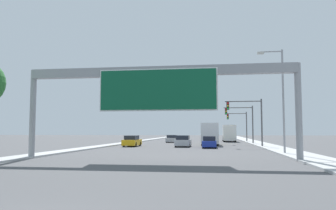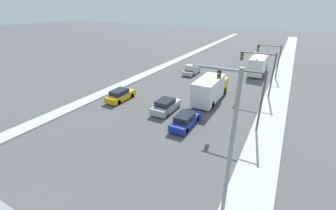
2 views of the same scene
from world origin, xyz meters
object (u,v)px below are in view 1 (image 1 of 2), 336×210
at_px(truck_box_secondary, 229,133).
at_px(traffic_light_far_intersection, 240,122).
at_px(car_far_center, 132,141).
at_px(car_mid_right, 209,142).
at_px(street_lamp_right, 280,93).
at_px(truck_box_primary, 210,134).
at_px(traffic_light_near_intersection, 250,114).
at_px(car_near_left, 172,139).
at_px(sign_gantry, 158,85).
at_px(car_near_right, 183,141).
at_px(traffic_light_mid_block, 243,118).

distance_m(truck_box_secondary, traffic_light_far_intersection, 3.46).
distance_m(car_far_center, car_mid_right, 10.74).
bearing_deg(street_lamp_right, traffic_light_far_intersection, 91.94).
relative_size(truck_box_primary, truck_box_secondary, 0.98).
bearing_deg(traffic_light_near_intersection, car_mid_right, -155.15).
distance_m(car_far_center, traffic_light_near_intersection, 16.13).
xyz_separation_m(car_near_left, truck_box_secondary, (10.50, 6.14, 1.00)).
height_order(sign_gantry, traffic_light_far_intersection, sign_gantry).
bearing_deg(truck_box_secondary, car_near_right, -107.59).
bearing_deg(sign_gantry, truck_box_primary, 82.18).
bearing_deg(car_mid_right, truck_box_primary, 90.00).
bearing_deg(car_near_right, car_mid_right, -31.35).
bearing_deg(street_lamp_right, car_near_right, 128.26).
relative_size(traffic_light_far_intersection, street_lamp_right, 0.60).
height_order(car_mid_right, truck_box_primary, truck_box_primary).
distance_m(car_near_right, car_near_left, 16.32).
relative_size(truck_box_secondary, street_lamp_right, 0.89).
relative_size(car_far_center, traffic_light_far_intersection, 0.76).
relative_size(car_near_left, car_mid_right, 0.94).
bearing_deg(truck_box_primary, traffic_light_near_intersection, -45.68).
bearing_deg(truck_box_primary, traffic_light_mid_block, 41.40).
bearing_deg(car_far_center, car_near_left, 77.52).
distance_m(sign_gantry, car_far_center, 21.69).
xyz_separation_m(car_mid_right, traffic_light_far_intersection, (5.48, 22.42, 3.16)).
relative_size(sign_gantry, traffic_light_far_intersection, 3.56).
height_order(car_mid_right, street_lamp_right, street_lamp_right).
bearing_deg(traffic_light_mid_block, traffic_light_near_intersection, -90.18).
xyz_separation_m(car_near_right, traffic_light_far_intersection, (8.98, 20.29, 3.13)).
distance_m(traffic_light_near_intersection, traffic_light_far_intersection, 20.01).
bearing_deg(car_near_right, car_near_left, 102.38).
distance_m(truck_box_primary, street_lamp_right, 19.99).
distance_m(traffic_light_near_intersection, traffic_light_mid_block, 10.00).
xyz_separation_m(car_mid_right, truck_box_secondary, (3.50, 24.22, 0.96)).
bearing_deg(car_near_right, street_lamp_right, -51.74).
xyz_separation_m(car_far_center, traffic_light_near_intersection, (15.73, 0.16, 3.56)).
bearing_deg(car_near_left, car_far_center, -102.48).
xyz_separation_m(car_near_right, truck_box_secondary, (7.00, 22.08, 0.93)).
xyz_separation_m(truck_box_primary, traffic_light_mid_block, (5.26, 4.64, 2.53)).
height_order(car_far_center, street_lamp_right, street_lamp_right).
distance_m(car_mid_right, truck_box_secondary, 24.49).
height_order(truck_box_primary, traffic_light_near_intersection, traffic_light_near_intersection).
height_order(traffic_light_near_intersection, street_lamp_right, street_lamp_right).
distance_m(sign_gantry, truck_box_primary, 26.01).
bearing_deg(car_near_right, truck_box_secondary, 72.41).
bearing_deg(car_near_left, traffic_light_near_intersection, -51.99).
bearing_deg(car_near_right, traffic_light_far_intersection, 66.13).
distance_m(truck_box_primary, truck_box_secondary, 16.80).
distance_m(sign_gantry, street_lamp_right, 12.30).
relative_size(car_mid_right, traffic_light_mid_block, 0.74).
height_order(car_near_right, street_lamp_right, street_lamp_right).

